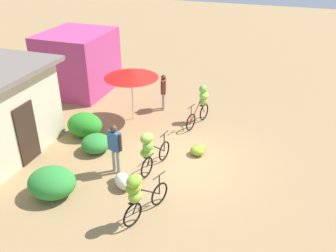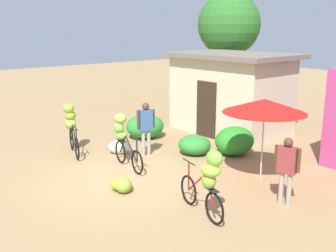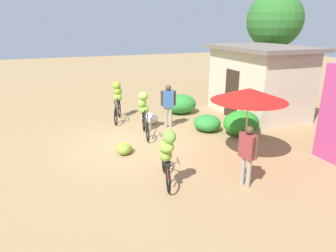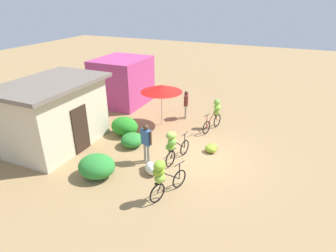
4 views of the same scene
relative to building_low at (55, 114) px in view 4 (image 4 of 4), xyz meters
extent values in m
plane|color=#9D7C50|center=(1.50, -5.94, -1.49)|extent=(60.00, 60.00, 0.00)
cube|color=beige|center=(0.00, 0.00, -0.10)|extent=(4.03, 2.55, 2.77)
cube|color=#72665B|center=(0.00, 0.00, 1.36)|extent=(4.53, 3.05, 0.16)
cube|color=#332319|center=(0.00, -1.29, -0.49)|extent=(0.90, 0.06, 2.00)
cube|color=#B83D7B|center=(5.88, 0.32, -0.12)|extent=(3.20, 2.80, 2.75)
ellipsoid|color=#2D8532|center=(-1.32, -3.03, -1.07)|extent=(1.24, 1.39, 0.84)
ellipsoid|color=#2D8231|center=(1.20, -3.04, -1.19)|extent=(1.03, 0.99, 0.60)
ellipsoid|color=#288723|center=(2.04, -2.14, -1.05)|extent=(1.10, 1.31, 0.88)
cylinder|color=beige|center=(3.86, -3.26, -0.47)|extent=(0.04, 0.04, 2.05)
cone|color=red|center=(3.86, -3.26, 0.46)|extent=(2.10, 2.10, 0.35)
torus|color=black|center=(-0.71, -6.06, -1.15)|extent=(0.65, 0.27, 0.68)
torus|color=black|center=(-1.72, -5.70, -1.15)|extent=(0.65, 0.27, 0.68)
cylinder|color=black|center=(-1.55, -5.76, -0.87)|extent=(0.39, 0.17, 0.58)
cylinder|color=black|center=(-1.04, -5.94, -0.87)|extent=(0.69, 0.27, 0.59)
cylinder|color=black|center=(-0.71, -6.06, -0.53)|extent=(0.48, 0.20, 0.03)
cylinder|color=black|center=(-0.71, -6.06, -0.84)|extent=(0.04, 0.04, 0.62)
cube|color=black|center=(-1.62, -5.74, -0.78)|extent=(0.39, 0.25, 0.02)
ellipsoid|color=#8DB83D|center=(-1.63, -5.75, -0.60)|extent=(0.45, 0.37, 0.34)
ellipsoid|color=#7DA627|center=(-1.65, -5.73, -0.35)|extent=(0.53, 0.51, 0.30)
ellipsoid|color=#84BC2F|center=(-1.67, -5.77, -0.11)|extent=(0.52, 0.46, 0.31)
torus|color=black|center=(1.44, -5.44, -1.16)|extent=(0.66, 0.16, 0.66)
torus|color=black|center=(0.38, -5.25, -1.16)|extent=(0.66, 0.16, 0.66)
cylinder|color=black|center=(0.57, -5.28, -0.88)|extent=(0.41, 0.11, 0.58)
cylinder|color=black|center=(1.10, -5.38, -0.88)|extent=(0.72, 0.16, 0.59)
cylinder|color=black|center=(1.44, -5.44, -0.51)|extent=(0.50, 0.12, 0.03)
cylinder|color=black|center=(1.44, -5.44, -0.84)|extent=(0.04, 0.04, 0.65)
cube|color=black|center=(0.49, -5.27, -0.80)|extent=(0.38, 0.20, 0.02)
ellipsoid|color=#75B635|center=(0.43, -5.23, -0.65)|extent=(0.50, 0.45, 0.27)
ellipsoid|color=#76BA3F|center=(0.41, -5.30, -0.40)|extent=(0.44, 0.39, 0.33)
ellipsoid|color=#8EB941|center=(0.43, -5.26, -0.16)|extent=(0.54, 0.49, 0.30)
torus|color=black|center=(3.71, -5.70, -1.16)|extent=(0.66, 0.21, 0.67)
torus|color=black|center=(4.73, -5.96, -1.16)|extent=(0.66, 0.21, 0.67)
cylinder|color=maroon|center=(4.55, -5.92, -0.86)|extent=(0.39, 0.13, 0.62)
cylinder|color=maroon|center=(4.04, -5.79, -0.86)|extent=(0.69, 0.21, 0.63)
cylinder|color=black|center=(3.71, -5.70, -0.50)|extent=(0.49, 0.15, 0.03)
cylinder|color=maroon|center=(3.71, -5.70, -0.83)|extent=(0.04, 0.04, 0.65)
cube|color=black|center=(4.63, -5.94, -0.79)|extent=(0.38, 0.23, 0.02)
ellipsoid|color=#84A73D|center=(4.55, -5.95, -0.62)|extent=(0.45, 0.41, 0.33)
ellipsoid|color=#8BC63D|center=(4.60, -5.96, -0.39)|extent=(0.45, 0.36, 0.27)
ellipsoid|color=#78B240|center=(4.64, -5.90, -0.14)|extent=(0.39, 0.33, 0.33)
ellipsoid|color=olive|center=(2.23, -6.42, -1.33)|extent=(0.60, 0.59, 0.33)
ellipsoid|color=#8DA928|center=(2.08, -6.39, -1.34)|extent=(0.59, 0.63, 0.31)
ellipsoid|color=silver|center=(-0.36, -4.79, -1.27)|extent=(0.80, 0.81, 0.44)
cylinder|color=gray|center=(5.22, -4.08, -1.12)|extent=(0.11, 0.11, 0.75)
cylinder|color=gray|center=(5.04, -4.13, -1.12)|extent=(0.11, 0.11, 0.75)
cube|color=maroon|center=(5.13, -4.11, -0.45)|extent=(0.44, 0.29, 0.59)
cylinder|color=#4C3321|center=(5.37, -4.04, -0.42)|extent=(0.08, 0.08, 0.53)
cylinder|color=#4C3321|center=(4.89, -4.17, -0.42)|extent=(0.08, 0.08, 0.53)
sphere|color=#4C3321|center=(5.13, -4.11, -0.05)|extent=(0.20, 0.20, 0.20)
cylinder|color=gray|center=(0.33, -4.16, -1.09)|extent=(0.11, 0.11, 0.80)
cylinder|color=gray|center=(0.28, -4.33, -1.09)|extent=(0.11, 0.11, 0.80)
cube|color=#33598C|center=(0.31, -4.25, -0.38)|extent=(0.30, 0.44, 0.63)
cylinder|color=#4C3321|center=(0.38, -4.01, -0.34)|extent=(0.08, 0.08, 0.57)
cylinder|color=#4C3321|center=(0.24, -4.49, -0.34)|extent=(0.08, 0.08, 0.57)
sphere|color=#4C3321|center=(0.31, -4.25, 0.05)|extent=(0.22, 0.22, 0.22)
camera|label=1|loc=(-8.28, -8.90, 5.27)|focal=39.48mm
camera|label=2|loc=(9.72, -11.51, 2.36)|focal=43.07mm
camera|label=3|loc=(10.58, -8.24, 2.26)|focal=32.27mm
camera|label=4|loc=(-8.26, -8.97, 4.64)|focal=30.08mm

